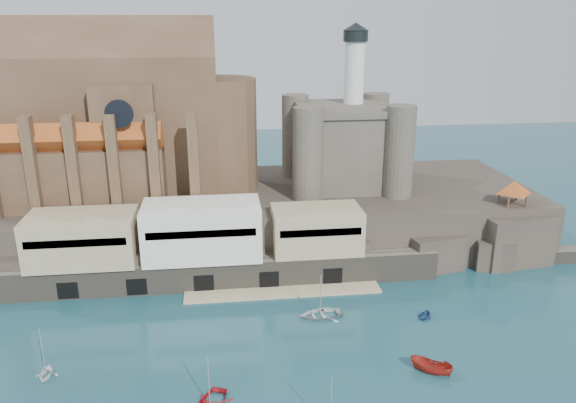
{
  "coord_description": "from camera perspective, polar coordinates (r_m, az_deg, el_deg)",
  "views": [
    {
      "loc": [
        -6.78,
        -58.77,
        40.11
      ],
      "look_at": [
        4.48,
        32.0,
        10.04
      ],
      "focal_mm": 35.0,
      "sensor_mm": 36.0,
      "label": 1
    }
  ],
  "objects": [
    {
      "name": "boat_6",
      "position": [
        80.89,
        3.28,
        -11.56
      ],
      "size": [
        1.65,
        4.5,
        6.16
      ],
      "primitive_type": "imported",
      "rotation": [
        0.0,
        0.0,
        4.8
      ],
      "color": "silver",
      "rests_on": "ground"
    },
    {
      "name": "boat_5",
      "position": [
        71.69,
        14.3,
        -16.47
      ],
      "size": [
        2.67,
        2.66,
        5.09
      ],
      "primitive_type": "imported",
      "rotation": [
        0.0,
        0.0,
        4.17
      ],
      "color": "#A6251A",
      "rests_on": "ground"
    },
    {
      "name": "boat_4",
      "position": [
        74.59,
        -23.33,
        -16.02
      ],
      "size": [
        2.92,
        1.78,
        3.38
      ],
      "primitive_type": "imported",
      "rotation": [
        0.0,
        0.0,
        3.14
      ],
      "color": "white",
      "rests_on": "ground"
    },
    {
      "name": "church",
      "position": [
        103.68,
        -16.74,
        7.45
      ],
      "size": [
        47.0,
        25.93,
        30.51
      ],
      "color": "#4B3523",
      "rests_on": "promontory"
    },
    {
      "name": "ground",
      "position": [
        71.47,
        -0.42,
        -15.94
      ],
      "size": [
        300.0,
        300.0,
        0.0
      ],
      "primitive_type": "plane",
      "color": "#17414C",
      "rests_on": "ground"
    },
    {
      "name": "quay",
      "position": [
        88.7,
        -8.76,
        -4.6
      ],
      "size": [
        70.0,
        12.0,
        13.05
      ],
      "color": "#5E584B",
      "rests_on": "ground"
    },
    {
      "name": "castle_keep",
      "position": [
        104.72,
        5.73,
        6.09
      ],
      "size": [
        21.2,
        21.2,
        29.3
      ],
      "color": "#484238",
      "rests_on": "promontory"
    },
    {
      "name": "promontory",
      "position": [
        104.46,
        -3.04,
        -1.51
      ],
      "size": [
        100.0,
        36.0,
        10.0
      ],
      "color": "#2B2520",
      "rests_on": "ground"
    },
    {
      "name": "pavilion",
      "position": [
        101.56,
        21.96,
        1.2
      ],
      "size": [
        6.4,
        6.4,
        5.4
      ],
      "color": "#4B3523",
      "rests_on": "rock_outcrop"
    },
    {
      "name": "rock_outcrop",
      "position": [
        104.12,
        21.44,
        -3.41
      ],
      "size": [
        14.5,
        10.5,
        8.7
      ],
      "color": "#2B2520",
      "rests_on": "ground"
    },
    {
      "name": "boat_7",
      "position": [
        82.78,
        13.75,
        -11.36
      ],
      "size": [
        2.92,
        2.82,
        2.93
      ],
      "primitive_type": "imported",
      "rotation": [
        0.0,
        0.0,
        5.57
      ],
      "color": "navy",
      "rests_on": "ground"
    }
  ]
}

